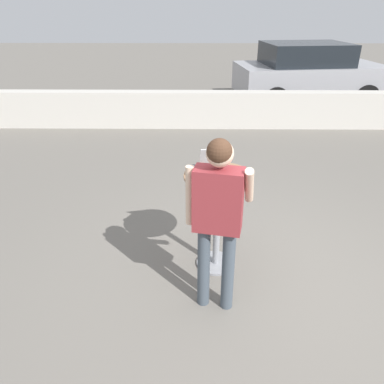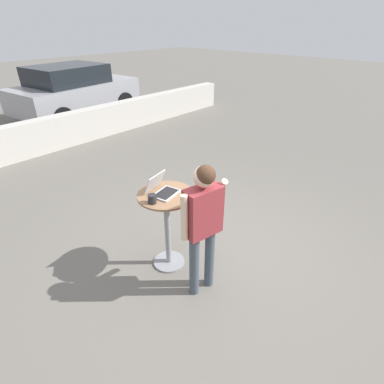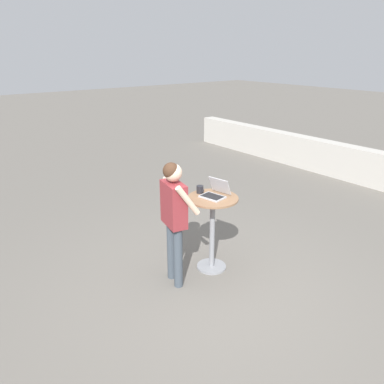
# 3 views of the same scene
# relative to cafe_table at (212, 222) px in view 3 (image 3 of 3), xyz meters

# --- Properties ---
(ground_plane) EXTENTS (50.00, 50.00, 0.00)m
(ground_plane) POSITION_rel_cafe_table_xyz_m (0.48, -0.35, -0.70)
(ground_plane) COLOR slate
(cafe_table) EXTENTS (0.66, 0.66, 1.04)m
(cafe_table) POSITION_rel_cafe_table_xyz_m (0.00, 0.00, 0.00)
(cafe_table) COLOR gray
(cafe_table) RESTS_ON ground_plane
(laptop) EXTENTS (0.36, 0.36, 0.23)m
(laptop) POSITION_rel_cafe_table_xyz_m (-0.01, 0.05, 0.40)
(laptop) COLOR #B7BABF
(laptop) RESTS_ON cafe_table
(coffee_mug) EXTENTS (0.13, 0.09, 0.10)m
(coffee_mug) POSITION_rel_cafe_table_xyz_m (-0.23, -0.03, 0.39)
(coffee_mug) COLOR #232328
(coffee_mug) RESTS_ON cafe_table
(standing_person) EXTENTS (0.57, 0.32, 1.60)m
(standing_person) POSITION_rel_cafe_table_xyz_m (-0.04, -0.59, 0.31)
(standing_person) COLOR #424C56
(standing_person) RESTS_ON ground_plane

